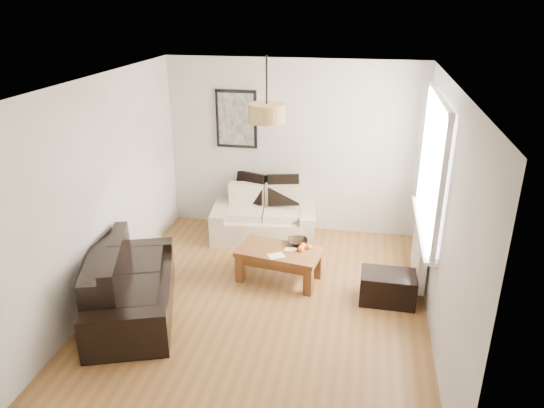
% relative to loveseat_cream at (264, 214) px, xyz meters
% --- Properties ---
extents(floor, '(4.50, 4.50, 0.00)m').
position_rel_loveseat_cream_xyz_m(floor, '(0.35, -1.78, -0.38)').
color(floor, brown).
rests_on(floor, ground).
extents(ceiling, '(3.80, 4.50, 0.00)m').
position_rel_loveseat_cream_xyz_m(ceiling, '(0.35, -1.78, 2.22)').
color(ceiling, white).
rests_on(ceiling, floor).
extents(wall_back, '(3.80, 0.04, 2.60)m').
position_rel_loveseat_cream_xyz_m(wall_back, '(0.35, 0.47, 0.92)').
color(wall_back, silver).
rests_on(wall_back, floor).
extents(wall_front, '(3.80, 0.04, 2.60)m').
position_rel_loveseat_cream_xyz_m(wall_front, '(0.35, -4.03, 0.92)').
color(wall_front, silver).
rests_on(wall_front, floor).
extents(wall_left, '(0.04, 4.50, 2.60)m').
position_rel_loveseat_cream_xyz_m(wall_left, '(-1.55, -1.78, 0.92)').
color(wall_left, silver).
rests_on(wall_left, floor).
extents(wall_right, '(0.04, 4.50, 2.60)m').
position_rel_loveseat_cream_xyz_m(wall_right, '(2.25, -1.78, 0.92)').
color(wall_right, silver).
rests_on(wall_right, floor).
extents(window_bay, '(0.14, 1.90, 1.60)m').
position_rel_loveseat_cream_xyz_m(window_bay, '(2.21, -0.98, 1.22)').
color(window_bay, white).
rests_on(window_bay, wall_right).
extents(radiator, '(0.10, 0.90, 0.52)m').
position_rel_loveseat_cream_xyz_m(radiator, '(2.17, -0.98, 0.00)').
color(radiator, white).
rests_on(radiator, wall_right).
extents(poster, '(0.62, 0.04, 0.87)m').
position_rel_loveseat_cream_xyz_m(poster, '(-0.50, 0.44, 1.32)').
color(poster, black).
rests_on(poster, wall_back).
extents(pendant_shade, '(0.40, 0.40, 0.20)m').
position_rel_loveseat_cream_xyz_m(pendant_shade, '(0.35, -1.48, 1.85)').
color(pendant_shade, tan).
rests_on(pendant_shade, ceiling).
extents(loveseat_cream, '(1.62, 1.02, 0.76)m').
position_rel_loveseat_cream_xyz_m(loveseat_cream, '(0.00, 0.00, 0.00)').
color(loveseat_cream, '#BDB598').
rests_on(loveseat_cream, floor).
extents(sofa_leather, '(1.41, 1.97, 0.77)m').
position_rel_loveseat_cream_xyz_m(sofa_leather, '(-1.08, -2.20, 0.01)').
color(sofa_leather, black).
rests_on(sofa_leather, floor).
extents(coffee_table, '(1.12, 0.74, 0.42)m').
position_rel_loveseat_cream_xyz_m(coffee_table, '(0.44, -1.17, -0.17)').
color(coffee_table, brown).
rests_on(coffee_table, floor).
extents(ottoman, '(0.65, 0.43, 0.37)m').
position_rel_loveseat_cream_xyz_m(ottoman, '(1.80, -1.42, -0.19)').
color(ottoman, black).
rests_on(ottoman, floor).
extents(cushion_left, '(0.47, 0.27, 0.45)m').
position_rel_loveseat_cream_xyz_m(cushion_left, '(-0.23, 0.18, 0.34)').
color(cushion_left, black).
rests_on(cushion_left, loveseat_cream).
extents(cushion_right, '(0.49, 0.26, 0.46)m').
position_rel_loveseat_cream_xyz_m(cushion_right, '(0.26, 0.18, 0.34)').
color(cushion_right, black).
rests_on(cushion_right, loveseat_cream).
extents(fruit_bowl, '(0.32, 0.32, 0.06)m').
position_rel_loveseat_cream_xyz_m(fruit_bowl, '(0.65, -0.96, 0.08)').
color(fruit_bowl, black).
rests_on(fruit_bowl, coffee_table).
extents(orange_a, '(0.10, 0.10, 0.08)m').
position_rel_loveseat_cream_xyz_m(orange_a, '(0.72, -1.16, 0.09)').
color(orange_a, orange).
rests_on(orange_a, fruit_bowl).
extents(orange_b, '(0.07, 0.07, 0.06)m').
position_rel_loveseat_cream_xyz_m(orange_b, '(0.81, -1.08, 0.09)').
color(orange_b, orange).
rests_on(orange_b, fruit_bowl).
extents(orange_c, '(0.09, 0.09, 0.07)m').
position_rel_loveseat_cream_xyz_m(orange_c, '(0.73, -1.07, 0.09)').
color(orange_c, orange).
rests_on(orange_c, fruit_bowl).
extents(papers, '(0.24, 0.22, 0.01)m').
position_rel_loveseat_cream_xyz_m(papers, '(0.43, -1.33, 0.05)').
color(papers, white).
rests_on(papers, coffee_table).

